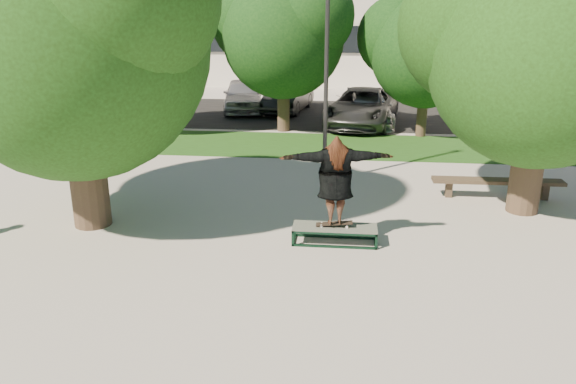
# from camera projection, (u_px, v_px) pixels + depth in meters

# --- Properties ---
(ground) EXTENTS (120.00, 120.00, 0.00)m
(ground) POSITION_uv_depth(u_px,v_px,m) (265.00, 250.00, 11.73)
(ground) COLOR #ABA49D
(ground) RESTS_ON ground
(grass_strip) EXTENTS (30.00, 4.00, 0.02)m
(grass_strip) POSITION_uv_depth(u_px,v_px,m) (330.00, 145.00, 20.60)
(grass_strip) COLOR #1E4413
(grass_strip) RESTS_ON ground
(asphalt_strip) EXTENTS (40.00, 8.00, 0.01)m
(asphalt_strip) POSITION_uv_depth(u_px,v_px,m) (314.00, 114.00, 26.85)
(asphalt_strip) COLOR black
(asphalt_strip) RESTS_ON ground
(tree_left) EXTENTS (6.96, 5.95, 7.12)m
(tree_left) POSITION_uv_depth(u_px,v_px,m) (69.00, 27.00, 11.83)
(tree_left) COLOR #38281E
(tree_left) RESTS_ON ground
(tree_right) EXTENTS (6.24, 5.33, 6.51)m
(tree_right) POSITION_uv_depth(u_px,v_px,m) (540.00, 41.00, 12.77)
(tree_right) COLOR #38281E
(tree_right) RESTS_ON ground
(bg_tree_left) EXTENTS (5.28, 4.51, 5.77)m
(bg_tree_left) POSITION_uv_depth(u_px,v_px,m) (138.00, 37.00, 21.70)
(bg_tree_left) COLOR #38281E
(bg_tree_left) RESTS_ON ground
(bg_tree_mid) EXTENTS (5.76, 4.92, 6.24)m
(bg_tree_mid) POSITION_uv_depth(u_px,v_px,m) (282.00, 29.00, 22.00)
(bg_tree_mid) COLOR #38281E
(bg_tree_mid) RESTS_ON ground
(bg_tree_right) EXTENTS (5.04, 4.31, 5.43)m
(bg_tree_right) POSITION_uv_depth(u_px,v_px,m) (425.00, 45.00, 21.12)
(bg_tree_right) COLOR #38281E
(bg_tree_right) RESTS_ON ground
(lamppost) EXTENTS (0.25, 0.15, 6.11)m
(lamppost) POSITION_uv_depth(u_px,v_px,m) (326.00, 72.00, 15.37)
(lamppost) COLOR #2D2D30
(lamppost) RESTS_ON ground
(grind_box) EXTENTS (1.80, 0.60, 0.38)m
(grind_box) POSITION_uv_depth(u_px,v_px,m) (335.00, 234.00, 12.03)
(grind_box) COLOR black
(grind_box) RESTS_ON ground
(skater_rig) EXTENTS (2.40, 0.98, 1.98)m
(skater_rig) POSITION_uv_depth(u_px,v_px,m) (335.00, 180.00, 11.65)
(skater_rig) COLOR white
(skater_rig) RESTS_ON grind_box
(bench) EXTENTS (3.39, 0.50, 0.52)m
(bench) POSITION_uv_depth(u_px,v_px,m) (497.00, 183.00, 14.79)
(bench) COLOR #46392A
(bench) RESTS_ON ground
(car_silver_a) EXTENTS (2.62, 4.83, 1.56)m
(car_silver_a) POSITION_uv_depth(u_px,v_px,m) (243.00, 95.00, 27.34)
(car_silver_a) COLOR #ADADB1
(car_silver_a) RESTS_ON asphalt_strip
(car_dark) EXTENTS (2.20, 4.67, 1.48)m
(car_dark) POSITION_uv_depth(u_px,v_px,m) (289.00, 96.00, 27.22)
(car_dark) COLOR black
(car_dark) RESTS_ON asphalt_strip
(car_grey) EXTENTS (3.59, 5.99, 1.56)m
(car_grey) POSITION_uv_depth(u_px,v_px,m) (362.00, 107.00, 24.02)
(car_grey) COLOR #4F5053
(car_grey) RESTS_ON asphalt_strip
(car_silver_b) EXTENTS (2.19, 4.75, 1.35)m
(car_silver_b) POSITION_uv_depth(u_px,v_px,m) (368.00, 109.00, 24.17)
(car_silver_b) COLOR #A4A5A9
(car_silver_b) RESTS_ON asphalt_strip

